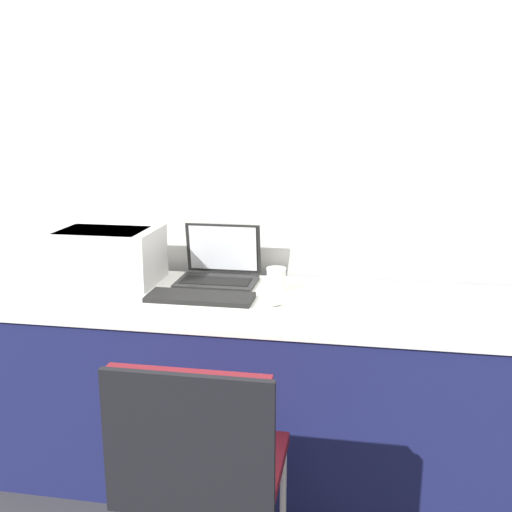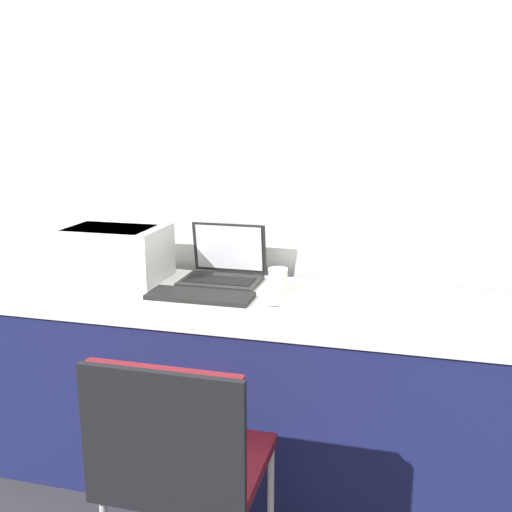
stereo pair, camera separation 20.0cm
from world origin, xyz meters
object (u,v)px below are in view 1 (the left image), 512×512
object	(u,v)px
chair	(199,457)
laptop_left	(219,269)
mouse	(273,301)
coffee_cup	(276,280)
printer	(106,253)
external_keyboard	(200,297)

from	to	relation	value
chair	laptop_left	bearing A→B (deg)	99.94
laptop_left	mouse	world-z (taller)	laptop_left
coffee_cup	mouse	xyz separation A→B (m)	(0.01, -0.20, -0.03)
printer	chair	bearing A→B (deg)	-53.99
printer	mouse	world-z (taller)	printer
laptop_left	mouse	xyz separation A→B (m)	(0.30, -0.31, -0.04)
laptop_left	chair	world-z (taller)	laptop_left
external_keyboard	mouse	world-z (taller)	mouse
laptop_left	chair	bearing A→B (deg)	-80.06
coffee_cup	mouse	world-z (taller)	coffee_cup
external_keyboard	laptop_left	bearing A→B (deg)	87.38
printer	coffee_cup	bearing A→B (deg)	-1.13
printer	mouse	distance (m)	0.84
mouse	external_keyboard	bearing A→B (deg)	175.08
external_keyboard	chair	world-z (taller)	chair
external_keyboard	coffee_cup	size ratio (longest dim) A/B	4.27
printer	laptop_left	xyz separation A→B (m)	(0.51, 0.10, -0.08)
external_keyboard	coffee_cup	distance (m)	0.35
coffee_cup	mouse	bearing A→B (deg)	-85.99
external_keyboard	coffee_cup	xyz separation A→B (m)	(0.30, 0.18, 0.04)
laptop_left	coffee_cup	distance (m)	0.30
printer	mouse	size ratio (longest dim) A/B	6.70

